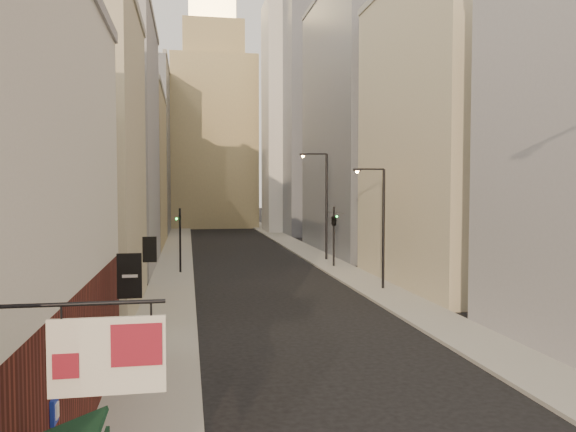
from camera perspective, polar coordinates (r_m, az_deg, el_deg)
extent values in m
cube|color=gray|center=(60.40, -11.17, -3.33)|extent=(3.00, 140.00, 0.15)
cube|color=gray|center=(61.55, 1.04, -3.16)|extent=(3.00, 140.00, 0.15)
cylinder|color=black|center=(8.35, -20.70, -8.37)|extent=(2.40, 0.06, 0.06)
cube|color=beige|center=(8.46, -17.86, -13.40)|extent=(1.60, 0.06, 1.10)
cube|color=maroon|center=(8.37, -15.10, -12.46)|extent=(0.70, 0.10, 0.60)
cube|color=maroon|center=(8.58, -21.61, -13.93)|extent=(0.35, 0.10, 0.35)
cube|color=#132AA2|center=(12.31, -22.65, -17.81)|extent=(0.08, 0.40, 0.50)
cube|color=black|center=(19.36, -15.81, -5.88)|extent=(0.80, 0.08, 1.50)
cube|color=black|center=(29.28, -13.88, -3.32)|extent=(0.70, 0.08, 1.30)
cube|color=tan|center=(31.78, -22.26, 5.33)|extent=(8.00, 12.00, 16.00)
cube|color=gray|center=(47.64, -18.25, 6.91)|extent=(8.00, 16.00, 20.00)
cube|color=tan|center=(65.42, -16.00, 4.48)|extent=(8.00, 18.00, 17.00)
cube|color=gray|center=(85.48, -14.66, 6.43)|extent=(8.00, 20.00, 24.00)
cube|color=tan|center=(39.28, 16.32, 7.84)|extent=(8.00, 16.00, 20.00)
cube|color=gray|center=(58.09, 7.42, 9.23)|extent=(8.00, 20.00, 26.00)
cube|color=gray|center=(88.24, 5.64, 14.92)|extent=(20.00, 22.00, 50.00)
cube|color=tan|center=(97.44, -7.60, 7.22)|extent=(14.00, 14.00, 28.00)
cube|color=tan|center=(100.19, -7.67, 16.96)|extent=(10.00, 10.00, 6.00)
cylinder|color=#FFCC72|center=(101.68, -7.69, 19.97)|extent=(8.00, 8.00, 5.00)
cube|color=silver|center=(85.11, 0.35, 9.92)|extent=(8.00, 8.00, 34.00)
cylinder|color=black|center=(36.02, 9.67, -1.42)|extent=(0.17, 0.17, 7.70)
cylinder|color=black|center=(35.74, 8.39, 4.73)|extent=(1.71, 0.27, 0.10)
cube|color=black|center=(35.56, 7.04, 4.68)|extent=(0.49, 0.23, 0.15)
sphere|color=#FF9F3F|center=(35.55, 7.04, 4.50)|extent=(0.21, 0.21, 0.21)
cylinder|color=black|center=(50.09, 3.93, 0.85)|extent=(0.21, 0.21, 9.54)
cylinder|color=black|center=(50.02, 2.74, 6.32)|extent=(2.12, 0.37, 0.13)
cube|color=black|center=(49.91, 1.52, 6.27)|extent=(0.61, 0.30, 0.19)
sphere|color=#FF9F3F|center=(49.91, 1.52, 6.11)|extent=(0.25, 0.25, 0.25)
cylinder|color=black|center=(43.16, -10.90, -2.53)|extent=(0.16, 0.16, 5.00)
imported|color=black|center=(43.04, -10.92, -0.28)|extent=(0.49, 0.49, 1.20)
sphere|color=#19E533|center=(43.04, -11.26, -0.28)|extent=(0.16, 0.16, 0.16)
cylinder|color=black|center=(46.01, 4.67, -2.16)|extent=(0.16, 0.16, 5.00)
imported|color=black|center=(45.89, 4.68, -0.05)|extent=(0.88, 0.88, 1.56)
sphere|color=#19E533|center=(45.96, 4.98, -0.04)|extent=(0.16, 0.16, 0.16)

